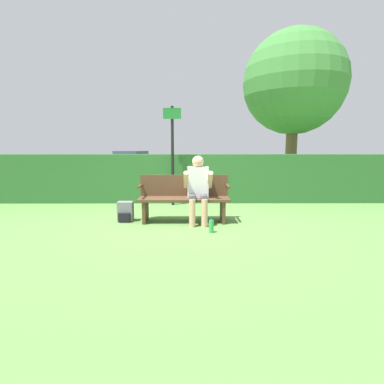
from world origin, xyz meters
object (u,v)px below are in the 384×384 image
(backpack, at_px, (125,212))
(signpost, at_px, (172,149))
(tree, at_px, (294,83))
(water_bottle, at_px, (211,226))
(person_seated, at_px, (198,186))
(park_bench, at_px, (184,198))
(parked_car, at_px, (131,161))

(backpack, bearing_deg, signpost, 63.79)
(backpack, bearing_deg, tree, 40.70)
(water_bottle, relative_size, signpost, 0.10)
(person_seated, bearing_deg, park_bench, 156.56)
(tree, bearing_deg, park_bench, -130.94)
(tree, bearing_deg, parked_car, 123.86)
(person_seated, bearing_deg, water_bottle, -73.90)
(tree, bearing_deg, water_bottle, -121.41)
(water_bottle, bearing_deg, parked_car, 105.73)
(person_seated, relative_size, parked_car, 0.28)
(water_bottle, distance_m, signpost, 2.86)
(person_seated, xyz_separation_m, water_bottle, (0.20, -0.70, -0.58))
(person_seated, relative_size, signpost, 0.53)
(water_bottle, xyz_separation_m, parked_car, (-4.23, 15.00, 0.49))
(person_seated, xyz_separation_m, backpack, (-1.38, 0.10, -0.51))
(park_bench, xyz_separation_m, signpost, (-0.31, 1.63, 0.92))
(person_seated, height_order, backpack, person_seated)
(person_seated, relative_size, backpack, 3.32)
(parked_car, bearing_deg, park_bench, -150.63)
(signpost, bearing_deg, parked_car, 105.38)
(backpack, height_order, tree, tree)
(signpost, relative_size, parked_car, 0.52)
(park_bench, relative_size, water_bottle, 7.55)
(park_bench, height_order, person_seated, person_seated)
(water_bottle, relative_size, parked_car, 0.05)
(backpack, xyz_separation_m, tree, (4.37, 3.76, 3.14))
(person_seated, distance_m, backpack, 1.48)
(parked_car, bearing_deg, signpost, -150.10)
(parked_car, distance_m, tree, 12.87)
(park_bench, height_order, backpack, park_bench)
(backpack, bearing_deg, parked_car, 100.54)
(park_bench, distance_m, person_seated, 0.37)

